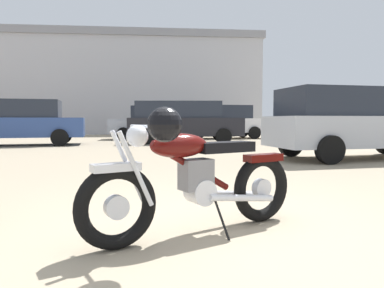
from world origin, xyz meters
name	(u,v)px	position (x,y,z in m)	size (l,w,h in m)	color
ground_plane	(227,235)	(0.00, 0.00, 0.00)	(80.00, 80.00, 0.00)	gray
vintage_motorcycle	(194,177)	(-0.27, 0.04, 0.49)	(1.97, 1.02, 1.07)	black
white_estate_far	(359,121)	(4.82, 5.33, 0.94)	(4.80, 2.19, 1.74)	black
dark_sedan_left	(17,121)	(-5.12, 11.83, 0.94)	(4.84, 2.30, 1.74)	black
red_hatchback_near	(220,121)	(3.78, 15.67, 0.94)	(4.78, 2.15, 1.74)	black
silver_sedan_mid	(184,121)	(1.36, 12.16, 0.94)	(4.92, 2.51, 1.74)	black
blue_hatchback_right	(152,123)	(0.21, 15.46, 0.84)	(4.32, 2.16, 1.67)	black
industrial_building	(102,89)	(-3.19, 28.12, 3.55)	(24.76, 14.30, 7.09)	#B2B2B7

